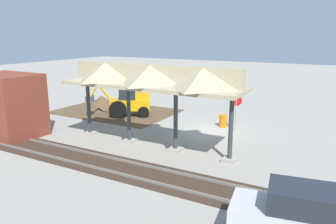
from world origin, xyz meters
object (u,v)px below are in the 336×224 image
backhoe (128,101)px  distant_parked_car (301,217)px  traffic_barrel (223,121)px  brick_utility_building (7,105)px  stop_sign (236,105)px

backhoe → distant_parked_car: 18.57m
traffic_barrel → distant_parked_car: bearing=119.8°
brick_utility_building → distant_parked_car: 18.73m
stop_sign → backhoe: 8.99m
backhoe → brick_utility_building: 9.04m
backhoe → brick_utility_building: brick_utility_building is taller
stop_sign → brick_utility_building: brick_utility_building is taller
brick_utility_building → traffic_barrel: brick_utility_building is taller
stop_sign → distant_parked_car: stop_sign is taller
traffic_barrel → stop_sign: bearing=159.2°
stop_sign → traffic_barrel: size_ratio=2.78×
stop_sign → traffic_barrel: bearing=-20.8°
traffic_barrel → backhoe: bearing=4.7°
stop_sign → distant_parked_car: bearing=116.6°
stop_sign → distant_parked_car: size_ratio=0.57×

